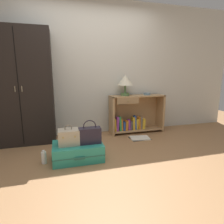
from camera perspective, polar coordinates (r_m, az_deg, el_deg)
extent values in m
plane|color=#9E7047|center=(2.66, -0.33, -15.50)|extent=(9.00, 9.00, 0.00)
cube|color=beige|center=(3.84, -6.43, 12.87)|extent=(6.40, 0.10, 2.60)
cube|color=black|center=(3.55, -25.84, 6.62)|extent=(1.03, 0.45, 1.95)
cube|color=black|center=(3.33, -26.51, 6.30)|extent=(0.01, 0.01, 1.85)
cylinder|color=gray|center=(3.33, -27.38, 6.22)|extent=(0.01, 0.01, 0.09)
cylinder|color=gray|center=(3.31, -25.68, 6.35)|extent=(0.01, 0.01, 0.09)
cube|color=tan|center=(3.77, -0.13, -1.02)|extent=(0.04, 0.33, 0.77)
cube|color=tan|center=(4.19, 14.40, -0.11)|extent=(0.04, 0.33, 0.77)
cube|color=tan|center=(3.88, 7.67, 4.89)|extent=(1.13, 0.33, 0.02)
cube|color=tan|center=(4.03, 7.39, -5.17)|extent=(1.05, 0.33, 0.02)
cube|color=tan|center=(4.09, 6.66, -0.10)|extent=(1.05, 0.01, 0.75)
cube|color=#9D7950|center=(3.66, 4.90, 3.41)|extent=(0.45, 0.02, 0.12)
sphere|color=#9E844C|center=(3.64, 4.99, 3.38)|extent=(0.02, 0.02, 0.02)
cube|color=gold|center=(3.81, 0.90, -3.95)|extent=(0.04, 0.11, 0.25)
cube|color=purple|center=(3.82, 1.60, -3.61)|extent=(0.06, 0.10, 0.29)
cube|color=green|center=(3.83, 2.40, -3.55)|extent=(0.06, 0.11, 0.29)
cube|color=orange|center=(3.85, 2.97, -3.84)|extent=(0.05, 0.08, 0.24)
cube|color=#2D51B2|center=(3.88, 3.62, -4.21)|extent=(0.04, 0.10, 0.18)
cube|color=orange|center=(3.89, 4.36, -4.01)|extent=(0.06, 0.12, 0.20)
cube|color=purple|center=(3.91, 5.12, -3.83)|extent=(0.06, 0.08, 0.22)
cube|color=#4C474C|center=(3.93, 5.76, -4.03)|extent=(0.04, 0.10, 0.18)
cube|color=gold|center=(3.94, 6.43, -3.43)|extent=(0.05, 0.11, 0.26)
cube|color=#2D51B2|center=(3.95, 6.98, -3.16)|extent=(0.05, 0.10, 0.29)
cube|color=gold|center=(3.97, 7.54, -3.62)|extent=(0.06, 0.08, 0.22)
cube|color=orange|center=(3.98, 8.20, -3.25)|extent=(0.04, 0.10, 0.27)
cube|color=#726659|center=(4.00, 8.75, -3.24)|extent=(0.04, 0.09, 0.26)
cube|color=gold|center=(4.03, 9.39, -3.49)|extent=(0.06, 0.12, 0.22)
cylinder|color=#4C7542|center=(3.81, 3.99, 5.37)|extent=(0.17, 0.17, 0.05)
cylinder|color=#4C7542|center=(3.80, 4.01, 6.93)|extent=(0.04, 0.04, 0.16)
cone|color=beige|center=(3.79, 4.05, 9.66)|extent=(0.31, 0.31, 0.20)
cylinder|color=slate|center=(3.99, 10.58, 5.44)|extent=(0.14, 0.14, 0.04)
cube|color=teal|center=(2.79, -10.30, -11.63)|extent=(0.69, 0.46, 0.24)
cube|color=#235E52|center=(2.79, -10.30, -11.63)|extent=(0.70, 0.46, 0.01)
cube|color=#235E52|center=(2.57, -9.77, -13.70)|extent=(0.14, 0.02, 0.03)
cube|color=#B7A88E|center=(2.70, -13.01, -7.40)|extent=(0.28, 0.22, 0.21)
torus|color=gray|center=(2.66, -13.13, -4.85)|extent=(0.11, 0.02, 0.11)
cube|color=tan|center=(2.58, -14.66, -7.54)|extent=(0.02, 0.01, 0.02)
cube|color=tan|center=(2.58, -11.17, -7.34)|extent=(0.02, 0.01, 0.02)
cube|color=#231E2D|center=(2.69, -6.75, -7.08)|extent=(0.31, 0.14, 0.23)
torus|color=#231E2D|center=(2.65, -6.81, -4.36)|extent=(0.18, 0.01, 0.18)
cylinder|color=white|center=(2.80, -19.96, -12.90)|extent=(0.07, 0.07, 0.17)
cylinder|color=silver|center=(2.76, -20.10, -11.10)|extent=(0.04, 0.04, 0.02)
cube|color=white|center=(3.64, 8.43, -7.79)|extent=(0.39, 0.30, 0.02)
cube|color=black|center=(3.64, 8.43, -7.90)|extent=(0.38, 0.28, 0.01)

